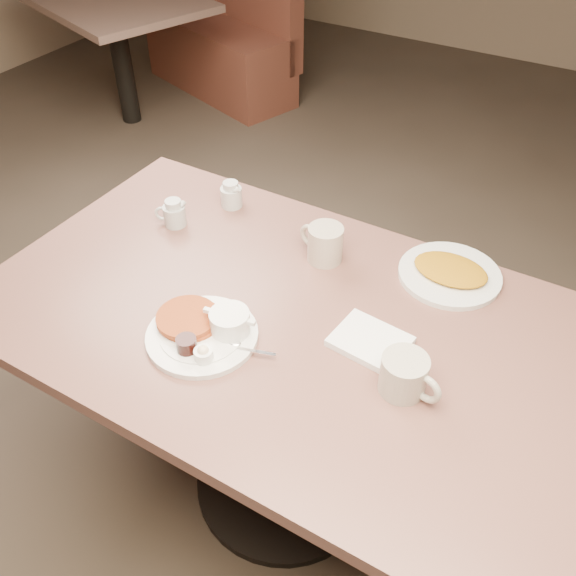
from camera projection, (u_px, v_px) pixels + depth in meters
The scene contains 10 objects.
room at pixel (282, 43), 1.07m from camera, with size 7.04×8.04×2.84m.
diner_table at pixel (284, 361), 1.61m from camera, with size 1.50×0.90×0.75m.
main_plate at pixel (205, 329), 1.43m from camera, with size 0.34×0.30×0.07m.
coffee_mug_near at pixel (405, 375), 1.29m from camera, with size 0.15×0.12×0.09m.
napkin at pixel (370, 341), 1.42m from camera, with size 0.18×0.15×0.02m.
coffee_mug_far at pixel (324, 243), 1.63m from camera, with size 0.14×0.11×0.10m.
creamer_left at pixel (174, 214), 1.76m from camera, with size 0.09×0.07×0.08m.
creamer_right at pixel (231, 195), 1.83m from camera, with size 0.09×0.07×0.08m.
hash_plate at pixel (450, 273), 1.60m from camera, with size 0.27×0.27×0.04m.
booth_back_left at pixel (214, 29), 4.01m from camera, with size 1.49×1.62×1.12m.
Camera 1 is at (0.56, -0.93, 1.78)m, focal length 38.46 mm.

